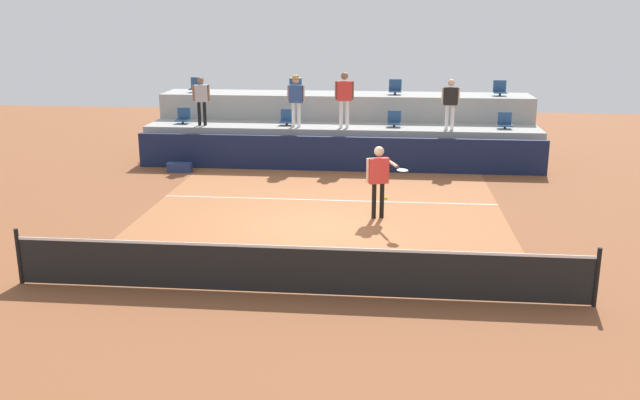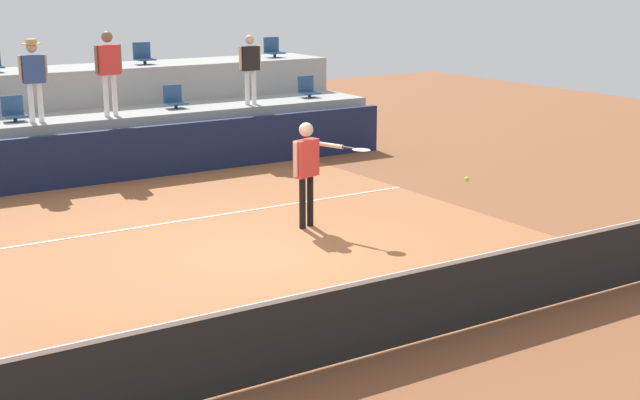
% 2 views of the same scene
% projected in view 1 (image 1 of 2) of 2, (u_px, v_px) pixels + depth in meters
% --- Properties ---
extents(ground_plane, '(40.00, 40.00, 0.00)m').
position_uv_depth(ground_plane, '(319.00, 227.00, 16.29)').
color(ground_plane, brown).
extents(court_inner_paint, '(9.00, 10.00, 0.01)m').
position_uv_depth(court_inner_paint, '(323.00, 215.00, 17.24)').
color(court_inner_paint, '#A36038').
rests_on(court_inner_paint, ground_plane).
extents(court_service_line, '(9.00, 0.06, 0.00)m').
position_uv_depth(court_service_line, '(328.00, 200.00, 18.59)').
color(court_service_line, silver).
rests_on(court_service_line, ground_plane).
extents(tennis_net, '(10.48, 0.08, 1.07)m').
position_uv_depth(tennis_net, '(296.00, 268.00, 12.32)').
color(tennis_net, black).
rests_on(tennis_net, ground_plane).
extents(sponsor_backboard, '(13.00, 0.16, 1.10)m').
position_uv_depth(sponsor_backboard, '(338.00, 154.00, 21.90)').
color(sponsor_backboard, '#141E42').
rests_on(sponsor_backboard, ground_plane).
extents(seating_tier_lower, '(13.00, 1.80, 1.25)m').
position_uv_depth(seating_tier_lower, '(341.00, 144.00, 23.12)').
color(seating_tier_lower, '#9E9E99').
rests_on(seating_tier_lower, ground_plane).
extents(seating_tier_upper, '(13.00, 1.80, 2.10)m').
position_uv_depth(seating_tier_upper, '(345.00, 123.00, 24.74)').
color(seating_tier_upper, '#9E9E99').
rests_on(seating_tier_upper, ground_plane).
extents(stadium_chair_lower_far_left, '(0.44, 0.40, 0.52)m').
position_uv_depth(stadium_chair_lower_far_left, '(183.00, 117.00, 23.36)').
color(stadium_chair_lower_far_left, '#2D2D33').
rests_on(stadium_chair_lower_far_left, seating_tier_lower).
extents(stadium_chair_lower_left, '(0.44, 0.40, 0.52)m').
position_uv_depth(stadium_chair_lower_left, '(287.00, 119.00, 23.01)').
color(stadium_chair_lower_left, '#2D2D33').
rests_on(stadium_chair_lower_left, seating_tier_lower).
extents(stadium_chair_lower_right, '(0.44, 0.40, 0.52)m').
position_uv_depth(stadium_chair_lower_right, '(394.00, 120.00, 22.67)').
color(stadium_chair_lower_right, '#2D2D33').
rests_on(stadium_chair_lower_right, seating_tier_lower).
extents(stadium_chair_lower_far_right, '(0.44, 0.40, 0.52)m').
position_uv_depth(stadium_chair_lower_far_right, '(505.00, 122.00, 22.32)').
color(stadium_chair_lower_far_right, '#2D2D33').
rests_on(stadium_chair_lower_far_right, seating_tier_lower).
extents(stadium_chair_upper_far_left, '(0.44, 0.40, 0.52)m').
position_uv_depth(stadium_chair_upper_far_left, '(196.00, 86.00, 24.86)').
color(stadium_chair_upper_far_left, '#2D2D33').
rests_on(stadium_chair_upper_far_left, seating_tier_upper).
extents(stadium_chair_upper_left, '(0.44, 0.40, 0.52)m').
position_uv_depth(stadium_chair_upper_left, '(295.00, 87.00, 24.51)').
color(stadium_chair_upper_left, '#2D2D33').
rests_on(stadium_chair_upper_left, seating_tier_upper).
extents(stadium_chair_upper_right, '(0.44, 0.40, 0.52)m').
position_uv_depth(stadium_chair_upper_right, '(395.00, 88.00, 24.17)').
color(stadium_chair_upper_right, '#2D2D33').
rests_on(stadium_chair_upper_right, seating_tier_upper).
extents(stadium_chair_upper_far_right, '(0.44, 0.40, 0.52)m').
position_uv_depth(stadium_chair_upper_far_right, '(500.00, 89.00, 23.82)').
color(stadium_chair_upper_far_right, '#2D2D33').
rests_on(stadium_chair_upper_far_right, seating_tier_upper).
extents(tennis_player, '(1.03, 1.16, 1.80)m').
position_uv_depth(tennis_player, '(379.00, 174.00, 16.69)').
color(tennis_player, black).
rests_on(tennis_player, ground_plane).
extents(spectator_in_grey, '(0.56, 0.28, 1.59)m').
position_uv_depth(spectator_in_grey, '(201.00, 97.00, 22.72)').
color(spectator_in_grey, black).
rests_on(spectator_in_grey, seating_tier_lower).
extents(spectator_with_hat, '(0.58, 0.41, 1.68)m').
position_uv_depth(spectator_with_hat, '(296.00, 96.00, 22.39)').
color(spectator_with_hat, white).
rests_on(spectator_with_hat, seating_tier_lower).
extents(spectator_in_white, '(0.62, 0.27, 1.79)m').
position_uv_depth(spectator_in_white, '(344.00, 94.00, 22.22)').
color(spectator_in_white, white).
rests_on(spectator_in_white, seating_tier_lower).
extents(spectator_leaning_on_rail, '(0.57, 0.22, 1.61)m').
position_uv_depth(spectator_leaning_on_rail, '(450.00, 100.00, 21.93)').
color(spectator_leaning_on_rail, white).
rests_on(spectator_leaning_on_rail, seating_tier_lower).
extents(tennis_ball, '(0.07, 0.07, 0.07)m').
position_uv_depth(tennis_ball, '(386.00, 198.00, 13.00)').
color(tennis_ball, '#CCE033').
extents(equipment_bag, '(0.76, 0.28, 0.30)m').
position_uv_depth(equipment_bag, '(180.00, 167.00, 21.84)').
color(equipment_bag, navy).
rests_on(equipment_bag, ground_plane).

